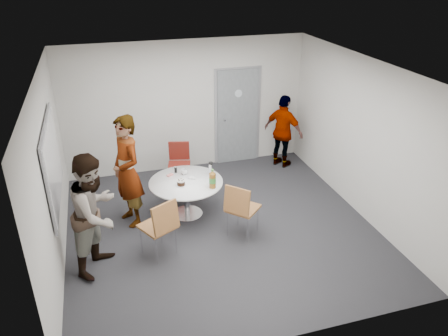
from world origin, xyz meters
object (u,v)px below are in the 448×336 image
object	(u,v)px
chair_far	(179,160)
person_right	(283,132)
chair_near_left	(161,223)
person_left	(96,213)
person_main	(127,172)
door	(238,117)
table	(188,186)
whiteboard	(53,163)
chair_near_right	(240,206)

from	to	relation	value
chair_far	person_right	bearing A→B (deg)	-160.03
chair_near_left	person_left	xyz separation A→B (m)	(-0.90, 0.05, 0.31)
chair_far	person_left	world-z (taller)	person_left
chair_near_left	person_main	bearing A→B (deg)	79.27
door	person_left	distance (m)	4.23
person_right	chair_far	bearing A→B (deg)	61.70
table	chair_near_left	distance (m)	1.22
whiteboard	chair_near_right	size ratio (longest dim) A/B	2.00
chair_far	person_right	world-z (taller)	person_right
whiteboard	chair_near_left	bearing A→B (deg)	-26.18
whiteboard	table	xyz separation A→B (m)	(2.04, 0.35, -0.87)
door	table	bearing A→B (deg)	-128.20
table	person_left	world-z (taller)	person_left
person_main	chair_far	bearing A→B (deg)	115.46
door	table	size ratio (longest dim) A/B	1.67
table	chair_near_right	distance (m)	1.10
door	person_main	bearing A→B (deg)	-143.53
person_main	person_left	distance (m)	1.20
person_right	chair_near_right	bearing A→B (deg)	108.83
door	chair_near_right	size ratio (longest dim) A/B	2.23
whiteboard	chair_far	bearing A→B (deg)	35.61
chair_near_right	person_left	size ratio (longest dim) A/B	0.53
table	person_main	bearing A→B (deg)	175.73
person_right	door	bearing A→B (deg)	23.79
chair_near_right	chair_far	bearing A→B (deg)	151.86
table	person_left	xyz separation A→B (m)	(-1.53, -1.00, 0.33)
door	person_right	xyz separation A→B (m)	(0.85, -0.53, -0.24)
chair_far	person_main	size ratio (longest dim) A/B	0.46
chair_near_left	chair_near_right	world-z (taller)	chair_near_left
door	whiteboard	xyz separation A→B (m)	(-3.56, -2.28, 0.42)
chair_near_right	chair_far	world-z (taller)	chair_near_right
chair_near_left	person_left	size ratio (longest dim) A/B	0.54
table	chair_near_left	xyz separation A→B (m)	(-0.64, -1.04, 0.02)
table	person_main	xyz separation A→B (m)	(-0.99, 0.07, 0.38)
chair_near_right	person_main	size ratio (longest dim) A/B	0.50
door	person_left	bearing A→B (deg)	-136.21
door	person_right	world-z (taller)	door
chair_far	person_right	xyz separation A→B (m)	(2.30, 0.24, 0.24)
whiteboard	chair_near_right	distance (m)	2.88
whiteboard	person_main	xyz separation A→B (m)	(1.05, 0.43, -0.49)
whiteboard	person_left	bearing A→B (deg)	-51.49
person_right	chair_near_left	bearing A→B (deg)	94.91
table	person_main	distance (m)	1.06
chair_near_right	person_left	bearing A→B (deg)	-131.04
door	chair_near_right	world-z (taller)	door
table	chair_near_right	size ratio (longest dim) A/B	1.33
whiteboard	chair_near_right	xyz separation A→B (m)	(2.69, -0.53, -0.87)
whiteboard	chair_near_left	world-z (taller)	whiteboard
whiteboard	chair_far	distance (m)	2.75
chair_near_right	person_right	distance (m)	2.87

